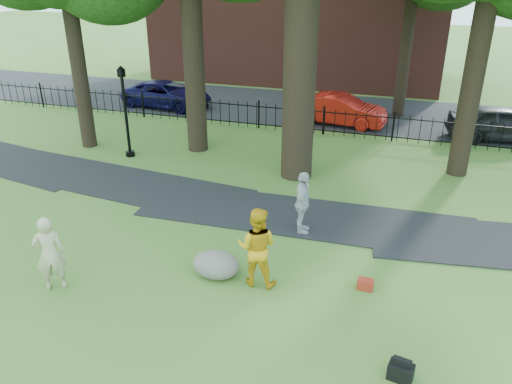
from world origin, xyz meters
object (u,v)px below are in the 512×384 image
(man, at_px, (257,247))
(red_sedan, at_px, (340,110))
(woman, at_px, (50,254))
(boulder, at_px, (216,263))
(lamppost, at_px, (126,113))

(man, height_order, red_sedan, man)
(woman, xyz_separation_m, man, (4.44, 1.65, 0.05))
(boulder, bearing_deg, lamppost, 133.76)
(woman, xyz_separation_m, boulder, (3.40, 1.66, -0.59))
(woman, xyz_separation_m, red_sedan, (4.21, 15.14, -0.23))
(man, xyz_separation_m, boulder, (-1.04, 0.01, -0.65))
(man, distance_m, lamppost, 10.01)
(man, bearing_deg, woman, 15.77)
(woman, distance_m, man, 4.74)
(red_sedan, bearing_deg, woman, 171.48)
(boulder, bearing_deg, man, -0.74)
(man, height_order, boulder, man)
(boulder, height_order, lamppost, lamppost)
(red_sedan, bearing_deg, lamppost, 140.52)
(lamppost, xyz_separation_m, red_sedan, (7.19, 6.82, -1.03))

